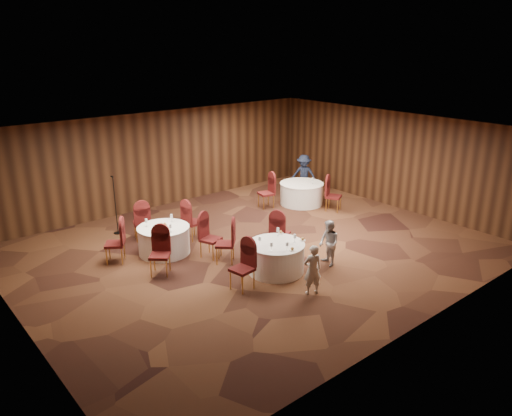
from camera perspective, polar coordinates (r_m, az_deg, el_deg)
ground at (r=13.60m, az=-0.11°, el=-4.77°), size 12.00×12.00×0.00m
room_shell at (r=12.94m, az=-0.12°, el=3.22°), size 12.00×12.00×12.00m
table_main at (r=12.25m, az=2.30°, el=-5.66°), size 1.39×1.39×0.74m
table_left at (r=13.48m, az=-10.47°, el=-3.60°), size 1.38×1.38×0.74m
table_right at (r=17.27m, az=5.22°, el=1.69°), size 1.50×1.50×0.74m
chairs_main at (r=12.47m, az=-0.71°, el=-4.55°), size 2.78×2.08×1.00m
chairs_left at (r=13.42m, az=-10.43°, el=-3.13°), size 3.03×2.99×1.00m
chairs_right at (r=16.69m, az=5.00°, el=1.52°), size 2.16×2.35×1.00m
tabletop_main at (r=12.09m, az=3.24°, el=-3.58°), size 1.12×1.10×0.22m
tabletop_left at (r=13.33m, az=-10.59°, el=-1.81°), size 0.77×0.82×0.22m
tabletop_right at (r=17.09m, az=6.50°, el=3.28°), size 0.08×0.08×0.22m
mic_stand at (r=15.09m, az=-15.66°, el=-0.94°), size 0.24×0.24×1.75m
woman_a at (r=11.20m, az=6.47°, el=-7.02°), size 0.50×0.41×1.17m
woman_b at (r=12.63m, az=8.32°, el=-4.01°), size 0.60×0.68×1.18m
man_c at (r=18.24m, az=5.48°, el=3.80°), size 0.94×1.10×1.48m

